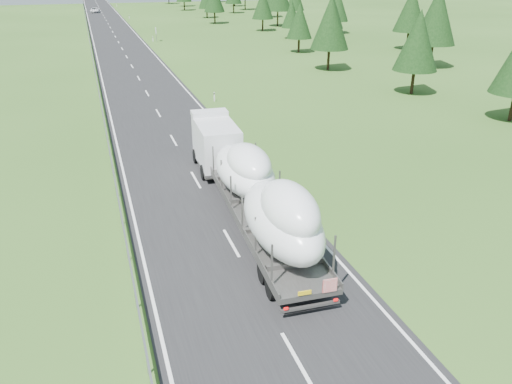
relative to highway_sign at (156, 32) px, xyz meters
name	(u,v)px	position (x,y,z in m)	size (l,w,h in m)	color
ground	(231,243)	(-7.20, -80.00, -1.81)	(400.00, 400.00, 0.00)	#2E521B
road_surface	(112,31)	(-7.20, 20.00, -1.80)	(10.00, 400.00, 0.02)	black
guardrail	(87,29)	(-12.50, 19.94, -1.21)	(0.10, 400.00, 0.76)	slate
marker_posts	(122,10)	(-0.70, 75.00, -1.27)	(0.13, 350.08, 1.00)	silver
highway_sign	(156,32)	(0.00, 0.00, 0.00)	(0.08, 0.90, 2.60)	slate
boat_truck	(252,181)	(-5.34, -77.78, 0.59)	(3.52, 20.28, 4.66)	silver
distant_van	(95,10)	(-9.22, 73.83, -1.03)	(2.59, 5.62, 1.56)	silver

